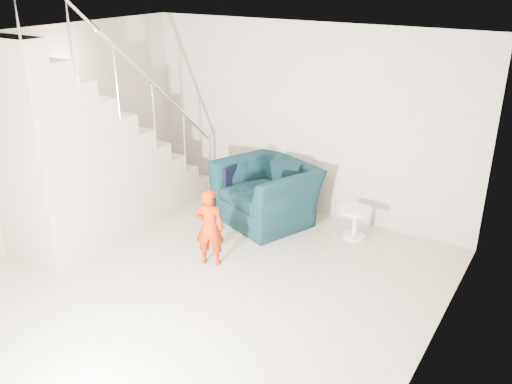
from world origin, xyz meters
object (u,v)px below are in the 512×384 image
Objects in this scene: side_table at (355,218)px; staircase at (89,168)px; armchair at (267,193)px; toddler at (210,227)px.

side_table is 3.55m from staircase.
armchair is 1.31× the size of toddler.
armchair is 0.35× the size of staircase.
toddler is (0.05, -1.41, 0.07)m from armchair.
side_table is 0.12× the size of staircase.
side_table is at bearing 29.61° from staircase.
toddler is at bearing -66.73° from armchair.
armchair reaches higher than side_table.
staircase is at bearing -17.84° from toddler.
staircase is (-3.03, -1.72, 0.66)m from side_table.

